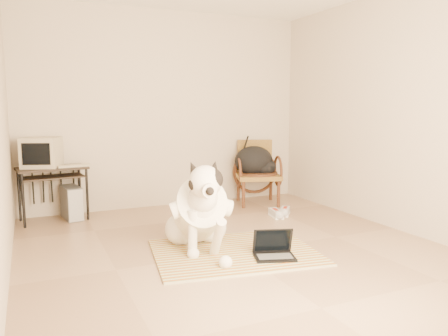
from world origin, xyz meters
TOP-DOWN VIEW (x-y plane):
  - floor at (0.00, 0.00)m, footprint 4.50×4.50m
  - wall_back at (0.00, 2.25)m, footprint 4.50×0.00m
  - wall_right at (2.00, 0.00)m, footprint 0.00×4.50m
  - rug at (-0.05, -0.03)m, footprint 1.68×1.38m
  - dog at (-0.32, 0.22)m, footprint 0.65×1.33m
  - laptop at (0.21, -0.31)m, footprint 0.43×0.37m
  - computer_desk at (-1.55, 1.99)m, footprint 0.85×0.54m
  - crt_monitor at (-1.66, 2.04)m, footprint 0.51×0.50m
  - desk_keyboard at (-1.30, 1.93)m, footprint 0.39×0.18m
  - pc_tower at (-1.35, 1.99)m, footprint 0.25×0.46m
  - rattan_chair at (1.21, 1.84)m, footprint 0.75×0.73m
  - backpack at (1.17, 1.81)m, footprint 0.59×0.47m
  - sneaker_left at (1.03, 1.00)m, footprint 0.16×0.30m
  - sneaker_right at (1.19, 1.05)m, footprint 0.26×0.28m

SIDE VIEW (x-z plane):
  - floor at x=0.00m, z-range 0.00..0.00m
  - rug at x=-0.05m, z-range 0.00..0.02m
  - sneaker_right at x=1.19m, z-range -0.01..0.09m
  - sneaker_left at x=1.03m, z-range -0.01..0.09m
  - laptop at x=0.21m, z-range -0.05..0.21m
  - pc_tower at x=-1.35m, z-range 0.00..0.41m
  - dog at x=-0.32m, z-range -0.10..0.85m
  - rattan_chair at x=1.21m, z-range 0.00..0.91m
  - computer_desk at x=-1.55m, z-range 0.24..0.90m
  - backpack at x=1.17m, z-range 0.40..0.82m
  - desk_keyboard at x=-1.30m, z-range 0.66..0.69m
  - crt_monitor at x=-1.66m, z-range 0.66..1.03m
  - wall_back at x=0.00m, z-range -0.90..3.60m
  - wall_right at x=2.00m, z-range -0.90..3.60m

